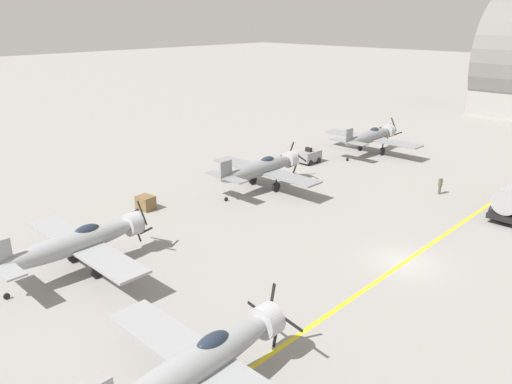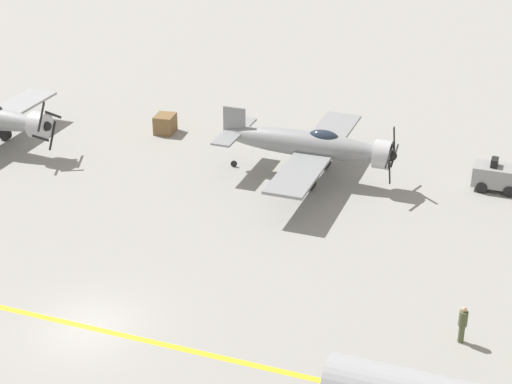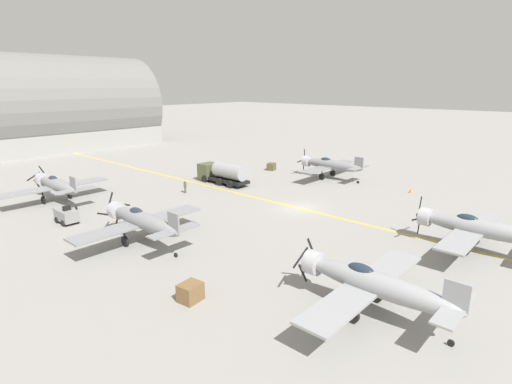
{
  "view_description": "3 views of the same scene",
  "coord_description": "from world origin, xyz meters",
  "px_view_note": "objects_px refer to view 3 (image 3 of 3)",
  "views": [
    {
      "loc": [
        13.34,
        -27.98,
        15.39
      ],
      "look_at": [
        -10.02,
        -3.72,
        3.42
      ],
      "focal_mm": 35.0,
      "sensor_mm": 36.0,
      "label": 1
    },
    {
      "loc": [
        24.81,
        16.45,
        20.29
      ],
      "look_at": [
        -10.87,
        3.3,
        1.75
      ],
      "focal_mm": 60.0,
      "sensor_mm": 36.0,
      "label": 2
    },
    {
      "loc": [
        -34.39,
        -24.35,
        13.15
      ],
      "look_at": [
        -4.88,
        2.01,
        2.48
      ],
      "focal_mm": 28.0,
      "sensor_mm": 36.0,
      "label": 3
    }
  ],
  "objects_px": {
    "airplane_far_left": "(56,185)",
    "fuel_tanker": "(223,173)",
    "airplane_near_center": "(476,228)",
    "tow_tractor": "(67,215)",
    "ground_crew_walking": "(185,186)",
    "supply_crate_by_tanker": "(190,292)",
    "airplane_mid_left": "(142,220)",
    "traffic_cone": "(410,191)",
    "supply_crate_mid_lane": "(271,167)",
    "hangar": "(54,114)",
    "airplane_near_left": "(372,283)",
    "airplane_mid_right": "(330,165)"
  },
  "relations": [
    {
      "from": "hangar",
      "to": "supply_crate_by_tanker",
      "type": "bearing_deg",
      "value": -106.85
    },
    {
      "from": "fuel_tanker",
      "to": "supply_crate_by_tanker",
      "type": "xyz_separation_m",
      "value": [
        -22.73,
        -20.86,
        -0.93
      ]
    },
    {
      "from": "airplane_far_left",
      "to": "fuel_tanker",
      "type": "height_order",
      "value": "airplane_far_left"
    },
    {
      "from": "airplane_mid_right",
      "to": "hangar",
      "type": "relative_size",
      "value": 0.3
    },
    {
      "from": "airplane_far_left",
      "to": "supply_crate_by_tanker",
      "type": "height_order",
      "value": "airplane_far_left"
    },
    {
      "from": "hangar",
      "to": "supply_crate_mid_lane",
      "type": "bearing_deg",
      "value": -75.94
    },
    {
      "from": "airplane_near_center",
      "to": "airplane_far_left",
      "type": "height_order",
      "value": "airplane_near_center"
    },
    {
      "from": "airplane_near_left",
      "to": "fuel_tanker",
      "type": "xyz_separation_m",
      "value": [
        16.63,
        29.95,
        -0.5
      ]
    },
    {
      "from": "supply_crate_by_tanker",
      "to": "hangar",
      "type": "relative_size",
      "value": 0.04
    },
    {
      "from": "supply_crate_mid_lane",
      "to": "tow_tractor",
      "type": "bearing_deg",
      "value": -178.17
    },
    {
      "from": "airplane_mid_left",
      "to": "supply_crate_mid_lane",
      "type": "xyz_separation_m",
      "value": [
        30.6,
        11.01,
        -1.45
      ]
    },
    {
      "from": "hangar",
      "to": "fuel_tanker",
      "type": "bearing_deg",
      "value": -88.68
    },
    {
      "from": "tow_tractor",
      "to": "fuel_tanker",
      "type": "bearing_deg",
      "value": 0.89
    },
    {
      "from": "hangar",
      "to": "airplane_near_left",
      "type": "bearing_deg",
      "value": -100.9
    },
    {
      "from": "fuel_tanker",
      "to": "ground_crew_walking",
      "type": "bearing_deg",
      "value": -178.77
    },
    {
      "from": "airplane_mid_right",
      "to": "supply_crate_mid_lane",
      "type": "relative_size",
      "value": 8.92
    },
    {
      "from": "supply_crate_by_tanker",
      "to": "airplane_mid_left",
      "type": "bearing_deg",
      "value": 72.13
    },
    {
      "from": "supply_crate_by_tanker",
      "to": "supply_crate_mid_lane",
      "type": "relative_size",
      "value": 1.04
    },
    {
      "from": "supply_crate_by_tanker",
      "to": "supply_crate_mid_lane",
      "type": "xyz_separation_m",
      "value": [
        34.01,
        21.58,
        -0.02
      ]
    },
    {
      "from": "supply_crate_by_tanker",
      "to": "hangar",
      "type": "height_order",
      "value": "hangar"
    },
    {
      "from": "airplane_near_center",
      "to": "supply_crate_by_tanker",
      "type": "height_order",
      "value": "airplane_near_center"
    },
    {
      "from": "airplane_mid_right",
      "to": "supply_crate_by_tanker",
      "type": "relative_size",
      "value": 8.61
    },
    {
      "from": "airplane_mid_right",
      "to": "supply_crate_by_tanker",
      "type": "distance_m",
      "value": 36.99
    },
    {
      "from": "airplane_near_left",
      "to": "tow_tractor",
      "type": "xyz_separation_m",
      "value": [
        -4.83,
        29.62,
        -1.22
      ]
    },
    {
      "from": "airplane_mid_right",
      "to": "fuel_tanker",
      "type": "bearing_deg",
      "value": 128.68
    },
    {
      "from": "supply_crate_mid_lane",
      "to": "traffic_cone",
      "type": "bearing_deg",
      "value": -87.25
    },
    {
      "from": "supply_crate_mid_lane",
      "to": "hangar",
      "type": "bearing_deg",
      "value": 104.06
    },
    {
      "from": "airplane_near_center",
      "to": "airplane_far_left",
      "type": "xyz_separation_m",
      "value": [
        -16.55,
        39.8,
        0.0
      ]
    },
    {
      "from": "traffic_cone",
      "to": "hangar",
      "type": "xyz_separation_m",
      "value": [
        -13.49,
        71.48,
        6.95
      ]
    },
    {
      "from": "airplane_near_left",
      "to": "fuel_tanker",
      "type": "relative_size",
      "value": 1.5
    },
    {
      "from": "airplane_mid_left",
      "to": "tow_tractor",
      "type": "bearing_deg",
      "value": 113.27
    },
    {
      "from": "tow_tractor",
      "to": "traffic_cone",
      "type": "distance_m",
      "value": 39.67
    },
    {
      "from": "airplane_near_center",
      "to": "airplane_mid_left",
      "type": "distance_m",
      "value": 27.55
    },
    {
      "from": "tow_tractor",
      "to": "ground_crew_walking",
      "type": "xyz_separation_m",
      "value": [
        14.8,
        0.19,
        0.1
      ]
    },
    {
      "from": "airplane_mid_right",
      "to": "airplane_far_left",
      "type": "xyz_separation_m",
      "value": [
        -31.3,
        17.1,
        0.0
      ]
    },
    {
      "from": "airplane_mid_right",
      "to": "airplane_mid_left",
      "type": "height_order",
      "value": "airplane_mid_right"
    },
    {
      "from": "airplane_near_center",
      "to": "tow_tractor",
      "type": "relative_size",
      "value": 4.62
    },
    {
      "from": "airplane_mid_right",
      "to": "fuel_tanker",
      "type": "distance_m",
      "value": 15.49
    },
    {
      "from": "airplane_near_left",
      "to": "hangar",
      "type": "height_order",
      "value": "hangar"
    },
    {
      "from": "hangar",
      "to": "airplane_far_left",
      "type": "bearing_deg",
      "value": -112.64
    },
    {
      "from": "tow_tractor",
      "to": "airplane_mid_right",
      "type": "bearing_deg",
      "value": -14.85
    },
    {
      "from": "ground_crew_walking",
      "to": "traffic_cone",
      "type": "bearing_deg",
      "value": -47.86
    },
    {
      "from": "airplane_mid_right",
      "to": "ground_crew_walking",
      "type": "height_order",
      "value": "airplane_mid_right"
    },
    {
      "from": "airplane_mid_right",
      "to": "airplane_near_left",
      "type": "xyz_separation_m",
      "value": [
        -29.01,
        -20.65,
        0.0
      ]
    },
    {
      "from": "fuel_tanker",
      "to": "supply_crate_mid_lane",
      "type": "distance_m",
      "value": 11.34
    },
    {
      "from": "airplane_far_left",
      "to": "supply_crate_mid_lane",
      "type": "distance_m",
      "value": 31.04
    },
    {
      "from": "airplane_far_left",
      "to": "tow_tractor",
      "type": "xyz_separation_m",
      "value": [
        -2.54,
        -8.13,
        -1.22
      ]
    },
    {
      "from": "airplane_far_left",
      "to": "supply_crate_by_tanker",
      "type": "distance_m",
      "value": 28.95
    },
    {
      "from": "supply_crate_mid_lane",
      "to": "hangar",
      "type": "height_order",
      "value": "hangar"
    },
    {
      "from": "airplane_mid_right",
      "to": "airplane_near_left",
      "type": "distance_m",
      "value": 35.61
    }
  ]
}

